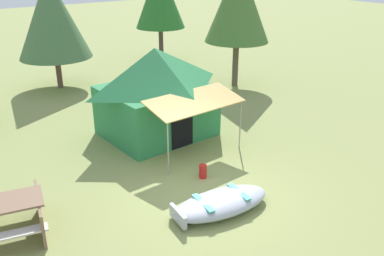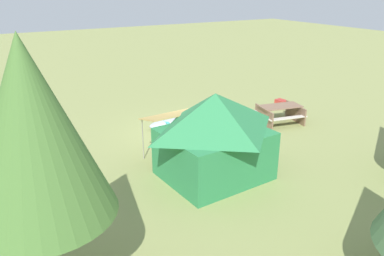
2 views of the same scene
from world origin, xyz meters
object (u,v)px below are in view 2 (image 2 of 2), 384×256
at_px(beached_rowboat, 176,123).
at_px(pine_tree_far_center, 31,131).
at_px(canvas_cabin_tent, 214,135).
at_px(cooler_box, 281,104).
at_px(fuel_can, 181,136).
at_px(picnic_table, 280,112).

distance_m(beached_rowboat, pine_tree_far_center, 10.10).
bearing_deg(canvas_cabin_tent, beached_rowboat, -102.72).
relative_size(cooler_box, pine_tree_far_center, 0.10).
relative_size(fuel_can, pine_tree_far_center, 0.07).
relative_size(canvas_cabin_tent, fuel_can, 11.31).
height_order(beached_rowboat, picnic_table, picnic_table).
bearing_deg(pine_tree_far_center, canvas_cabin_tent, -154.05).
height_order(canvas_cabin_tent, cooler_box, canvas_cabin_tent).
xyz_separation_m(beached_rowboat, pine_tree_far_center, (6.40, 7.10, 3.28)).
relative_size(beached_rowboat, cooler_box, 4.60).
bearing_deg(cooler_box, picnic_table, 45.92).
distance_m(canvas_cabin_tent, pine_tree_far_center, 6.34).
height_order(canvas_cabin_tent, pine_tree_far_center, pine_tree_far_center).
xyz_separation_m(picnic_table, fuel_can, (4.76, -0.38, -0.31)).
bearing_deg(beached_rowboat, picnic_table, 156.98).
distance_m(picnic_table, cooler_box, 2.30).
distance_m(fuel_can, pine_tree_far_center, 8.80).
distance_m(beached_rowboat, fuel_can, 1.51).
bearing_deg(beached_rowboat, canvas_cabin_tent, 77.28).
bearing_deg(canvas_cabin_tent, pine_tree_far_center, 25.95).
bearing_deg(fuel_can, beached_rowboat, -111.16).
relative_size(canvas_cabin_tent, picnic_table, 1.98).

